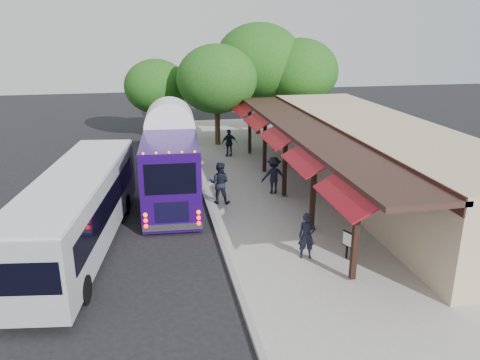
{
  "coord_description": "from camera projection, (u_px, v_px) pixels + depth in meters",
  "views": [
    {
      "loc": [
        -2.36,
        -16.52,
        8.05
      ],
      "look_at": [
        1.22,
        2.03,
        1.8
      ],
      "focal_mm": 35.0,
      "sensor_mm": 36.0,
      "label": 1
    }
  ],
  "objects": [
    {
      "name": "ped_d",
      "position": [
        274.0,
        175.0,
        22.9
      ],
      "size": [
        1.21,
        0.71,
        1.86
      ],
      "primitive_type": "imported",
      "rotation": [
        0.0,
        0.0,
        3.16
      ],
      "color": "black",
      "rests_on": "sidewalk"
    },
    {
      "name": "tree_right",
      "position": [
        300.0,
        72.0,
        34.33
      ],
      "size": [
        5.66,
        5.66,
        7.25
      ],
      "color": "#382314",
      "rests_on": "ground"
    },
    {
      "name": "coach_bus",
      "position": [
        171.0,
        153.0,
        23.51
      ],
      "size": [
        3.03,
        11.59,
        3.67
      ],
      "rotation": [
        0.0,
        0.0,
        -0.05
      ],
      "color": "#260860",
      "rests_on": "ground"
    },
    {
      "name": "curb",
      "position": [
        208.0,
        203.0,
        22.07
      ],
      "size": [
        0.2,
        40.0,
        0.16
      ],
      "primitive_type": "cube",
      "color": "gray",
      "rests_on": "ground"
    },
    {
      "name": "city_bus",
      "position": [
        78.0,
        208.0,
        17.32
      ],
      "size": [
        3.84,
        11.16,
        2.94
      ],
      "rotation": [
        0.0,
        0.0,
        -0.14
      ],
      "color": "#92949A",
      "rests_on": "ground"
    },
    {
      "name": "ped_c",
      "position": [
        229.0,
        143.0,
        29.46
      ],
      "size": [
        1.09,
        0.63,
        1.74
      ],
      "primitive_type": "imported",
      "rotation": [
        0.0,
        0.0,
        3.35
      ],
      "color": "black",
      "rests_on": "sidewalk"
    },
    {
      "name": "sidewalk",
      "position": [
        308.0,
        196.0,
        22.96
      ],
      "size": [
        10.0,
        40.0,
        0.15
      ],
      "primitive_type": "cube",
      "color": "#9E9B93",
      "rests_on": "ground"
    },
    {
      "name": "tree_mid",
      "position": [
        259.0,
        61.0,
        34.43
      ],
      "size": [
        6.51,
        6.51,
        8.33
      ],
      "color": "#382314",
      "rests_on": "ground"
    },
    {
      "name": "ped_a",
      "position": [
        307.0,
        236.0,
        16.5
      ],
      "size": [
        0.66,
        0.48,
        1.68
      ],
      "primitive_type": "imported",
      "rotation": [
        0.0,
        0.0,
        -0.14
      ],
      "color": "black",
      "rests_on": "sidewalk"
    },
    {
      "name": "tree_far",
      "position": [
        156.0,
        86.0,
        33.63
      ],
      "size": [
        4.56,
        4.56,
        5.83
      ],
      "color": "#382314",
      "rests_on": "ground"
    },
    {
      "name": "tree_left",
      "position": [
        217.0,
        79.0,
        31.37
      ],
      "size": [
        5.44,
        5.44,
        6.96
      ],
      "color": "#382314",
      "rests_on": "ground"
    },
    {
      "name": "station_shelter",
      "position": [
        375.0,
        158.0,
        23.01
      ],
      "size": [
        8.15,
        20.0,
        3.6
      ],
      "color": "tan",
      "rests_on": "ground"
    },
    {
      "name": "ped_b",
      "position": [
        220.0,
        183.0,
        21.63
      ],
      "size": [
        1.15,
        1.02,
        1.97
      ],
      "primitive_type": "imported",
      "rotation": [
        0.0,
        0.0,
        2.8
      ],
      "color": "black",
      "rests_on": "sidewalk"
    },
    {
      "name": "ground",
      "position": [
        219.0,
        241.0,
        18.35
      ],
      "size": [
        90.0,
        90.0,
        0.0
      ],
      "primitive_type": "plane",
      "color": "black",
      "rests_on": "ground"
    },
    {
      "name": "sign_board",
      "position": [
        347.0,
        240.0,
        16.47
      ],
      "size": [
        0.21,
        0.45,
        1.04
      ],
      "rotation": [
        0.0,
        0.0,
        0.38
      ],
      "color": "black",
      "rests_on": "sidewalk"
    }
  ]
}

